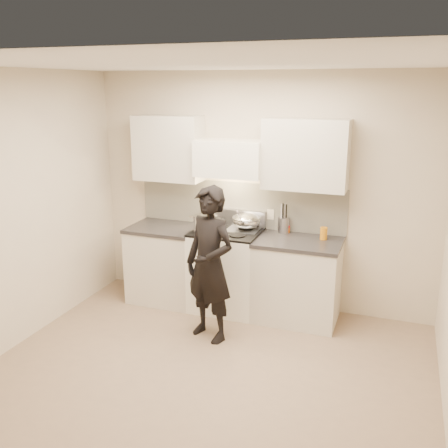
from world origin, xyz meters
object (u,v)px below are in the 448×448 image
Objects in this scene: utensil_crock at (283,224)px; counter_right at (297,280)px; stove at (227,269)px; person at (210,265)px; wok at (247,221)px.

counter_right is at bearing -44.95° from utensil_crock.
stove is 2.87× the size of utensil_crock.
counter_right is 1.10m from person.
stove is 2.34× the size of wok.
wok is at bearing 103.73° from person.
person reaches higher than stove.
stove is 0.83m from counter_right.
person reaches higher than utensil_crock.
stove reaches higher than counter_right.
wok reaches higher than stove.
utensil_crock is 0.21× the size of person.
stove is at bearing -180.00° from counter_right.
wok is 0.42m from utensil_crock.
utensil_crock reaches higher than counter_right.
person is at bearing -98.10° from wok.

